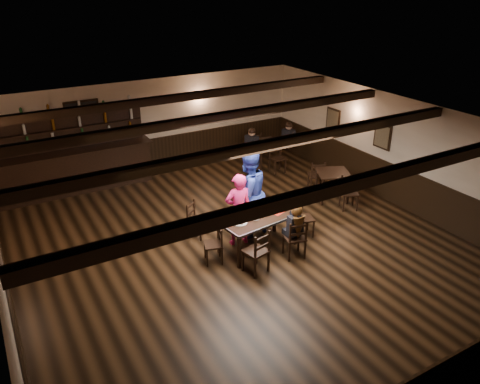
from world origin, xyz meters
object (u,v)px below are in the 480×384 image
dining_table (258,220)px  bar_counter (74,165)px  man_blue (248,193)px  chair_near_left (259,249)px  cake (239,221)px  woman_pink (238,210)px  chair_near_right (296,236)px

dining_table → bar_counter: bar_counter is taller
man_blue → bar_counter: (-2.80, 4.33, -0.27)m
chair_near_left → cake: bearing=89.5°
man_blue → bar_counter: bearing=-67.3°
dining_table → bar_counter: size_ratio=0.41×
chair_near_left → woman_pink: (0.22, 1.18, 0.28)m
woman_pink → man_blue: bearing=-139.9°
chair_near_left → dining_table: bearing=58.6°
chair_near_left → woman_pink: size_ratio=0.56×
woman_pink → cake: (-0.22, -0.43, -0.01)m
dining_table → woman_pink: size_ratio=1.06×
dining_table → chair_near_right: 0.86m
woman_pink → bar_counter: size_ratio=0.39×
dining_table → man_blue: (0.14, 0.65, 0.32)m
man_blue → chair_near_right: bearing=93.7°
chair_near_left → bar_counter: bearing=110.8°
woman_pink → cake: 0.48m
woman_pink → bar_counter: (-2.41, 4.58, -0.08)m
chair_near_left → chair_near_right: (0.94, 0.07, -0.02)m
dining_table → chair_near_left: size_ratio=1.88×
chair_near_left → chair_near_right: 0.94m
woman_pink → bar_counter: bearing=-54.6°
chair_near_right → man_blue: bearing=103.8°
woman_pink → bar_counter: 5.17m
man_blue → cake: size_ratio=6.28×
man_blue → chair_near_left: bearing=56.8°
dining_table → woman_pink: (-0.25, 0.41, 0.13)m
man_blue → bar_counter: bar_counter is taller
chair_near_right → bar_counter: bearing=118.8°
dining_table → man_blue: bearing=78.2°
cake → bar_counter: size_ratio=0.08×
woman_pink → chair_near_left: bearing=86.8°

